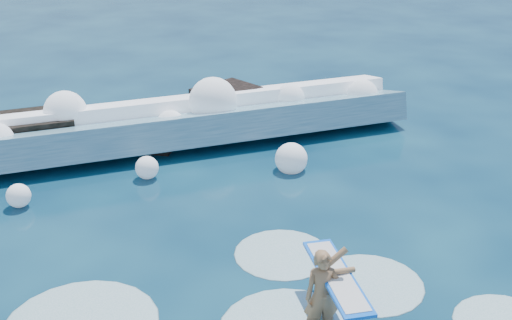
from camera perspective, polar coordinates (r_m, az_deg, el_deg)
The scene contains 6 objects.
ground at distance 12.64m, azimuth -3.34°, elevation -9.38°, with size 200.00×200.00×0.00m, color #07233D.
breaking_wave at distance 18.13m, azimuth -12.07°, elevation 2.51°, with size 16.64×2.65×1.43m.
rock_cluster at distance 18.85m, azimuth -11.22°, elevation 3.07°, with size 7.88×3.16×1.25m.
surfer_with_board at distance 10.92m, azimuth 6.19°, elevation -11.53°, with size 1.03×2.87×1.67m.
wave_spray at distance 17.68m, azimuth -14.57°, elevation 3.07°, with size 15.63×4.61×1.94m.
surf_foam at distance 11.34m, azimuth -0.04°, elevation -13.74°, with size 9.01×5.53×0.13m.
Camera 1 is at (-2.93, -10.18, 6.89)m, focal length 45.00 mm.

